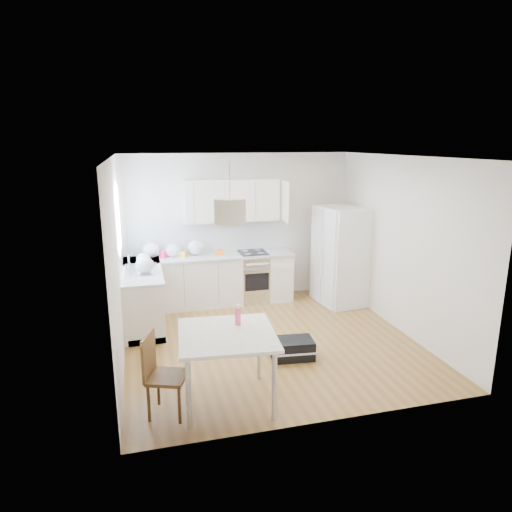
{
  "coord_description": "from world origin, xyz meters",
  "views": [
    {
      "loc": [
        -1.81,
        -6.05,
        2.9
      ],
      "look_at": [
        -0.11,
        0.4,
        1.22
      ],
      "focal_mm": 32.0,
      "sensor_mm": 36.0,
      "label": 1
    }
  ],
  "objects_px": {
    "dining_table": "(227,341)",
    "gym_bag": "(292,349)",
    "refrigerator": "(342,256)",
    "dining_chair": "(167,375)"
  },
  "relations": [
    {
      "from": "refrigerator",
      "to": "dining_table",
      "type": "relative_size",
      "value": 1.54
    },
    {
      "from": "dining_chair",
      "to": "gym_bag",
      "type": "distance_m",
      "value": 2.0
    },
    {
      "from": "dining_table",
      "to": "gym_bag",
      "type": "bearing_deg",
      "value": 43.06
    },
    {
      "from": "dining_table",
      "to": "refrigerator",
      "type": "bearing_deg",
      "value": 50.64
    },
    {
      "from": "refrigerator",
      "to": "dining_table",
      "type": "xyz_separation_m",
      "value": [
        -2.66,
        -2.72,
        -0.14
      ]
    },
    {
      "from": "refrigerator",
      "to": "gym_bag",
      "type": "height_order",
      "value": "refrigerator"
    },
    {
      "from": "refrigerator",
      "to": "dining_chair",
      "type": "distance_m",
      "value": 4.38
    },
    {
      "from": "dining_table",
      "to": "gym_bag",
      "type": "height_order",
      "value": "dining_table"
    },
    {
      "from": "refrigerator",
      "to": "gym_bag",
      "type": "relative_size",
      "value": 3.08
    },
    {
      "from": "dining_table",
      "to": "dining_chair",
      "type": "height_order",
      "value": "dining_chair"
    }
  ]
}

